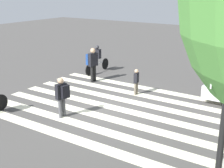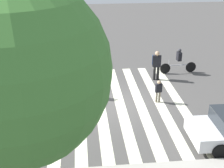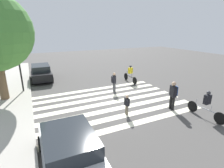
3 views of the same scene
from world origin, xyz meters
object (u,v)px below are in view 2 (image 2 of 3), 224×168
Objects in this scene: street_tree at (14,72)px; pedestrian_adult_yellow_jacket at (82,81)px; cyclist_mid_street at (179,60)px; cyclist_far_lane at (53,66)px; pedestrian_adult_tall_backpack at (156,63)px; pedestrian_adult_blue_shirt at (158,90)px.

street_tree reaches higher than pedestrian_adult_yellow_jacket.
cyclist_mid_street is 1.03× the size of cyclist_far_lane.
street_tree is 3.08× the size of cyclist_far_lane.
cyclist_mid_street is at bearing -126.49° from street_tree.
pedestrian_adult_tall_backpack is at bearing 174.73° from cyclist_far_lane.
cyclist_far_lane is at bearing -89.86° from street_tree.
pedestrian_adult_tall_backpack reaches higher than cyclist_far_lane.
cyclist_far_lane reaches higher than cyclist_mid_street.
pedestrian_adult_blue_shirt is 6.74m from cyclist_far_lane.
cyclist_far_lane reaches higher than pedestrian_adult_yellow_jacket.
street_tree is at bearing 90.88° from cyclist_far_lane.
street_tree is 9.66m from pedestrian_adult_blue_shirt.
pedestrian_adult_tall_backpack reaches higher than pedestrian_adult_blue_shirt.
cyclist_far_lane is (0.03, -10.43, -3.81)m from street_tree.
pedestrian_adult_tall_backpack is 0.76× the size of cyclist_mid_street.
street_tree is at bearing 39.57° from pedestrian_adult_blue_shirt.
pedestrian_adult_yellow_jacket is at bearing 124.64° from cyclist_far_lane.
pedestrian_adult_yellow_jacket is 3.13m from cyclist_far_lane.
cyclist_far_lane is (5.66, -3.66, 0.17)m from pedestrian_adult_blue_shirt.
pedestrian_adult_yellow_jacket is at bearing 22.27° from cyclist_mid_street.
pedestrian_adult_blue_shirt is 0.78× the size of pedestrian_adult_yellow_jacket.
pedestrian_adult_blue_shirt is at bearing -2.47° from pedestrian_adult_yellow_jacket.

